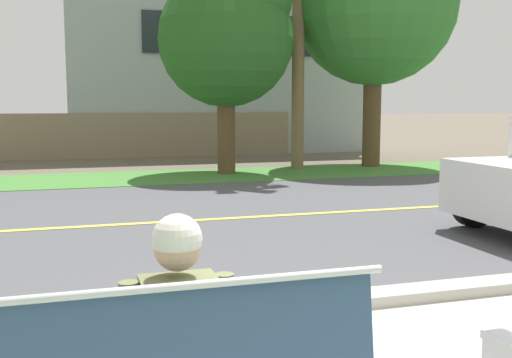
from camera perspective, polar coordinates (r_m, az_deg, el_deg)
name	(u,v)px	position (r m, az deg, el deg)	size (l,w,h in m)	color
ground_plane	(180,205)	(10.55, -7.11, -2.38)	(140.00, 140.00, 0.00)	#665B4C
curb_edge	(297,306)	(5.22, 3.87, -11.69)	(44.00, 0.30, 0.11)	#ADA89E
street_asphalt	(197,220)	(9.10, -5.48, -3.86)	(52.00, 8.00, 0.01)	#515156
road_centre_line	(197,220)	(9.10, -5.48, -3.83)	(48.00, 0.14, 0.01)	#E0CC4C
far_verge_grass	(150,178)	(14.37, -9.79, 0.14)	(48.00, 2.80, 0.02)	#478438
seated_person_olive	(175,332)	(2.96, -7.50, -13.96)	(0.52, 0.68, 1.25)	#47382D
shade_tree_left	(230,29)	(14.95, -2.38, 13.77)	(3.23, 3.23, 5.34)	brown
garden_wall	(87,136)	(19.60, -15.43, 3.86)	(13.00, 0.36, 1.40)	gray
house_across_street	(209,44)	(23.44, -4.35, 12.43)	(11.11, 6.91, 7.71)	#A3ADB2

